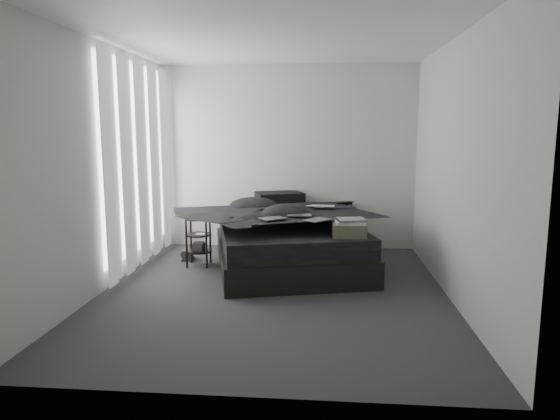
# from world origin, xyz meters

# --- Properties ---
(floor) EXTENTS (3.60, 4.20, 0.01)m
(floor) POSITION_xyz_m (0.00, 0.00, 0.00)
(floor) COLOR #333336
(floor) RESTS_ON ground
(ceiling) EXTENTS (3.60, 4.20, 0.01)m
(ceiling) POSITION_xyz_m (0.00, 0.00, 2.60)
(ceiling) COLOR white
(ceiling) RESTS_ON ground
(wall_back) EXTENTS (3.60, 0.01, 2.60)m
(wall_back) POSITION_xyz_m (0.00, 2.10, 1.30)
(wall_back) COLOR beige
(wall_back) RESTS_ON ground
(wall_front) EXTENTS (3.60, 0.01, 2.60)m
(wall_front) POSITION_xyz_m (0.00, -2.10, 1.30)
(wall_front) COLOR beige
(wall_front) RESTS_ON ground
(wall_left) EXTENTS (0.01, 4.20, 2.60)m
(wall_left) POSITION_xyz_m (-1.80, 0.00, 1.30)
(wall_left) COLOR beige
(wall_left) RESTS_ON ground
(wall_right) EXTENTS (0.01, 4.20, 2.60)m
(wall_right) POSITION_xyz_m (1.80, 0.00, 1.30)
(wall_right) COLOR beige
(wall_right) RESTS_ON ground
(window_left) EXTENTS (0.02, 2.00, 2.30)m
(window_left) POSITION_xyz_m (-1.78, 0.90, 1.35)
(window_left) COLOR white
(window_left) RESTS_ON wall_left
(curtain_left) EXTENTS (0.06, 2.12, 2.48)m
(curtain_left) POSITION_xyz_m (-1.73, 0.90, 1.28)
(curtain_left) COLOR white
(curtain_left) RESTS_ON wall_left
(bed) EXTENTS (2.17, 2.57, 0.30)m
(bed) POSITION_xyz_m (0.08, 1.02, 0.15)
(bed) COLOR black
(bed) RESTS_ON floor
(mattress) EXTENTS (2.09, 2.49, 0.24)m
(mattress) POSITION_xyz_m (0.08, 1.02, 0.42)
(mattress) COLOR black
(mattress) RESTS_ON bed
(duvet) EXTENTS (2.05, 2.24, 0.26)m
(duvet) POSITION_xyz_m (0.09, 0.97, 0.67)
(duvet) COLOR black
(duvet) RESTS_ON mattress
(pillow_lower) EXTENTS (0.76, 0.60, 0.15)m
(pillow_lower) POSITION_xyz_m (-0.18, 1.85, 0.62)
(pillow_lower) COLOR black
(pillow_lower) RESTS_ON mattress
(pillow_upper) EXTENTS (0.74, 0.62, 0.14)m
(pillow_upper) POSITION_xyz_m (-0.10, 1.84, 0.76)
(pillow_upper) COLOR black
(pillow_upper) RESTS_ON pillow_lower
(laptop) EXTENTS (0.37, 0.25, 0.03)m
(laptop) POSITION_xyz_m (0.47, 1.17, 0.81)
(laptop) COLOR silver
(laptop) RESTS_ON duvet
(comic_a) EXTENTS (0.34, 0.31, 0.01)m
(comic_a) POSITION_xyz_m (-0.04, 0.38, 0.80)
(comic_a) COLOR black
(comic_a) RESTS_ON duvet
(comic_b) EXTENTS (0.29, 0.19, 0.01)m
(comic_b) POSITION_xyz_m (0.24, 0.61, 0.81)
(comic_b) COLOR black
(comic_b) RESTS_ON duvet
(comic_c) EXTENTS (0.32, 0.33, 0.01)m
(comic_c) POSITION_xyz_m (0.45, 0.33, 0.82)
(comic_c) COLOR black
(comic_c) RESTS_ON duvet
(side_stand) EXTENTS (0.34, 0.34, 0.60)m
(side_stand) POSITION_xyz_m (-1.04, 0.97, 0.30)
(side_stand) COLOR black
(side_stand) RESTS_ON floor
(papers) EXTENTS (0.26, 0.22, 0.01)m
(papers) POSITION_xyz_m (-1.03, 0.96, 0.61)
(papers) COLOR white
(papers) RESTS_ON side_stand
(floor_books) EXTENTS (0.16, 0.22, 0.14)m
(floor_books) POSITION_xyz_m (-1.26, 1.22, 0.07)
(floor_books) COLOR black
(floor_books) RESTS_ON floor
(box_lower) EXTENTS (0.43, 0.35, 0.30)m
(box_lower) POSITION_xyz_m (0.81, 0.35, 0.15)
(box_lower) COLOR black
(box_lower) RESTS_ON floor
(box_mid) EXTENTS (0.42, 0.35, 0.23)m
(box_mid) POSITION_xyz_m (0.81, 0.34, 0.41)
(box_mid) COLOR #565344
(box_mid) RESTS_ON box_lower
(box_upper) EXTENTS (0.37, 0.30, 0.16)m
(box_upper) POSITION_xyz_m (0.80, 0.35, 0.60)
(box_upper) COLOR #565344
(box_upper) RESTS_ON box_mid
(art_book_white) EXTENTS (0.33, 0.27, 0.03)m
(art_book_white) POSITION_xyz_m (0.81, 0.35, 0.70)
(art_book_white) COLOR silver
(art_book_white) RESTS_ON box_upper
(art_book_snake) EXTENTS (0.34, 0.29, 0.03)m
(art_book_snake) POSITION_xyz_m (0.81, 0.34, 0.73)
(art_book_snake) COLOR silver
(art_book_snake) RESTS_ON art_book_white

